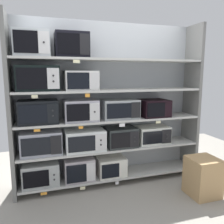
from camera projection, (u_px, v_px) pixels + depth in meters
The scene contains 35 objects.
ground at pixel (138, 220), 2.65m from camera, with size 6.73×6.00×0.02m, color gray.
back_panel at pixel (108, 102), 3.61m from camera, with size 2.93×0.04×2.44m, color #9EA3A8.
upright_left at pixel (10, 108), 2.98m from camera, with size 0.05×0.43×2.44m, color slate.
upright_right at pixel (192, 101), 3.80m from camera, with size 0.05×0.43×2.44m, color slate.
shelf_0 at pixel (112, 174), 3.57m from camera, with size 2.73×0.43×0.03m, color beige.
microwave_0 at pixel (41, 173), 3.23m from camera, with size 0.49×0.40×0.32m.
microwave_1 at pixel (78, 168), 3.38m from camera, with size 0.43×0.42×0.33m.
microwave_2 at pixel (111, 165), 3.54m from camera, with size 0.42×0.41×0.28m.
price_tag_0 at pixel (44, 194), 3.07m from camera, with size 0.08×0.00×0.04m, color orange.
price_tag_1 at pixel (83, 188), 3.23m from camera, with size 0.07×0.00×0.04m, color beige.
price_tag_2 at pixel (117, 183), 3.38m from camera, with size 0.05×0.00×0.04m, color white.
shelf_1 at pixel (112, 148), 3.50m from camera, with size 2.73×0.43×0.03m, color beige.
microwave_3 at pixel (41, 143), 3.16m from camera, with size 0.55×0.35×0.32m.
microwave_4 at pixel (85, 140), 3.34m from camera, with size 0.57×0.42×0.30m.
microwave_5 at pixel (121, 137), 3.51m from camera, with size 0.46×0.40×0.29m.
microwave_6 at pixel (152, 135), 3.67m from camera, with size 0.52×0.35×0.27m.
shelf_2 at pixel (112, 120), 3.43m from camera, with size 2.73×0.43×0.03m, color beige.
microwave_7 at pixel (38, 112), 3.09m from camera, with size 0.52×0.38×0.32m.
microwave_8 at pixel (81, 110), 3.26m from camera, with size 0.48×0.40×0.30m.
microwave_9 at pixel (119, 109), 3.43m from camera, with size 0.54×0.37×0.29m.
microwave_10 at pixel (153, 108), 3.60m from camera, with size 0.44×0.41×0.26m.
price_tag_3 at pixel (37, 130), 2.91m from camera, with size 0.08×0.00×0.03m, color orange.
price_tag_4 at pixel (81, 127), 3.08m from camera, with size 0.06×0.00×0.04m, color orange.
price_tag_5 at pixel (122, 125), 3.26m from camera, with size 0.08×0.00×0.05m, color white.
price_tag_6 at pixel (158, 122), 3.43m from camera, with size 0.08×0.00×0.04m, color beige.
shelf_3 at pixel (112, 90), 3.36m from camera, with size 2.73×0.43×0.03m, color beige.
microwave_11 at pixel (38, 78), 3.02m from camera, with size 0.55×0.36×0.33m.
microwave_12 at pixel (81, 80), 3.19m from camera, with size 0.45×0.37×0.27m.
price_tag_7 at pixel (35, 97), 2.84m from camera, with size 0.08×0.00×0.04m, color beige.
price_tag_8 at pixel (88, 95), 3.04m from camera, with size 0.06×0.00×0.05m, color orange.
shelf_4 at pixel (112, 60), 3.28m from camera, with size 2.73×0.43×0.03m, color beige.
microwave_13 at pixel (32, 44), 2.93m from camera, with size 0.44×0.40×0.33m.
microwave_14 at pixel (72, 45), 3.08m from camera, with size 0.44×0.35×0.33m.
price_tag_9 at pixel (77, 61), 2.93m from camera, with size 0.09×0.00×0.04m, color beige.
shipping_carton at pixel (203, 177), 3.14m from camera, with size 0.39×0.39×0.53m, color tan.
Camera 1 is at (-1.01, -3.21, 1.66)m, focal length 36.56 mm.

